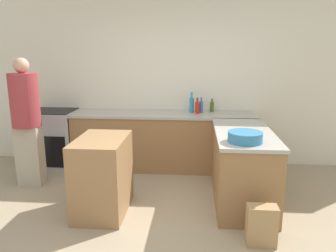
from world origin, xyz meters
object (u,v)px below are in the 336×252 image
object	(u,v)px
hot_sauce_bottle	(197,107)
person_by_range	(26,119)
mixing_bowl	(245,137)
island_table	(103,175)
water_bottle_blue	(201,106)
olive_oil_bottle	(212,106)
range_oven	(54,138)
paper_bag	(262,225)
dish_soap_bottle	(192,104)

from	to	relation	value
hot_sauce_bottle	person_by_range	distance (m)	2.45
mixing_bowl	person_by_range	size ratio (longest dim) A/B	0.21
island_table	hot_sauce_bottle	xyz separation A→B (m)	(1.08, 1.52, 0.55)
island_table	water_bottle_blue	xyz separation A→B (m)	(1.14, 1.61, 0.55)
island_table	person_by_range	distance (m)	1.47
olive_oil_bottle	water_bottle_blue	size ratio (longest dim) A/B	0.87
mixing_bowl	island_table	bearing A→B (deg)	178.55
range_oven	person_by_range	world-z (taller)	person_by_range
island_table	hot_sauce_bottle	size ratio (longest dim) A/B	3.63
range_oven	island_table	size ratio (longest dim) A/B	1.02
mixing_bowl	paper_bag	xyz separation A→B (m)	(0.12, -0.51, -0.75)
dish_soap_bottle	water_bottle_blue	size ratio (longest dim) A/B	1.32
olive_oil_bottle	hot_sauce_bottle	world-z (taller)	hot_sauce_bottle
olive_oil_bottle	dish_soap_bottle	world-z (taller)	dish_soap_bottle
range_oven	olive_oil_bottle	bearing A→B (deg)	4.07
dish_soap_bottle	person_by_range	world-z (taller)	person_by_range
olive_oil_bottle	hot_sauce_bottle	bearing A→B (deg)	-143.47
mixing_bowl	water_bottle_blue	bearing A→B (deg)	105.10
hot_sauce_bottle	paper_bag	bearing A→B (deg)	-73.09
hot_sauce_bottle	dish_soap_bottle	bearing A→B (deg)	137.27
olive_oil_bottle	person_by_range	distance (m)	2.73
dish_soap_bottle	person_by_range	distance (m)	2.40
paper_bag	island_table	bearing A→B (deg)	162.22
olive_oil_bottle	dish_soap_bottle	bearing A→B (deg)	-164.41
island_table	mixing_bowl	xyz separation A→B (m)	(1.59, -0.04, 0.51)
mixing_bowl	hot_sauce_bottle	xyz separation A→B (m)	(-0.51, 1.56, 0.04)
mixing_bowl	olive_oil_bottle	xyz separation A→B (m)	(-0.27, 1.73, 0.03)
hot_sauce_bottle	person_by_range	bearing A→B (deg)	-159.57
island_table	olive_oil_bottle	distance (m)	2.21
paper_bag	olive_oil_bottle	bearing A→B (deg)	100.01
mixing_bowl	dish_soap_bottle	bearing A→B (deg)	109.91
mixing_bowl	dish_soap_bottle	size ratio (longest dim) A/B	1.17
hot_sauce_bottle	dish_soap_bottle	distance (m)	0.12
hot_sauce_bottle	water_bottle_blue	xyz separation A→B (m)	(0.06, 0.09, -0.00)
range_oven	water_bottle_blue	distance (m)	2.44
water_bottle_blue	island_table	bearing A→B (deg)	-125.45
island_table	dish_soap_bottle	bearing A→B (deg)	58.20
range_oven	paper_bag	xyz separation A→B (m)	(2.95, -2.06, -0.25)
water_bottle_blue	person_by_range	world-z (taller)	person_by_range
mixing_bowl	olive_oil_bottle	distance (m)	1.75
olive_oil_bottle	dish_soap_bottle	size ratio (longest dim) A/B	0.66
island_table	water_bottle_blue	bearing A→B (deg)	54.55
dish_soap_bottle	paper_bag	world-z (taller)	dish_soap_bottle
range_oven	water_bottle_blue	size ratio (longest dim) A/B	3.77
olive_oil_bottle	island_table	bearing A→B (deg)	-127.87
olive_oil_bottle	dish_soap_bottle	distance (m)	0.34
olive_oil_bottle	person_by_range	world-z (taller)	person_by_range
olive_oil_bottle	water_bottle_blue	world-z (taller)	water_bottle_blue
island_table	dish_soap_bottle	world-z (taller)	dish_soap_bottle
mixing_bowl	person_by_range	xyz separation A→B (m)	(-2.80, 0.70, -0.00)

